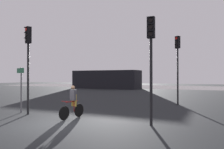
% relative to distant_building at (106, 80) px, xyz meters
% --- Properties ---
extents(ground_plane, '(120.00, 120.00, 0.00)m').
position_rel_distant_building_xyz_m(ground_plane, '(11.02, -27.18, -1.59)').
color(ground_plane, black).
extents(water_strip, '(80.00, 16.00, 0.01)m').
position_rel_distant_building_xyz_m(water_strip, '(11.02, 10.00, -1.59)').
color(water_strip, gray).
rests_on(water_strip, ground).
extents(distant_building, '(11.89, 4.00, 3.18)m').
position_rel_distant_building_xyz_m(distant_building, '(0.00, 0.00, 0.00)').
color(distant_building, black).
rests_on(distant_building, ground).
extents(traffic_light_far_right, '(0.40, 0.42, 5.05)m').
position_rel_distant_building_xyz_m(traffic_light_far_right, '(14.96, -18.15, 1.88)').
color(traffic_light_far_right, black).
rests_on(traffic_light_far_right, ground).
extents(traffic_light_near_left, '(0.39, 0.40, 4.79)m').
position_rel_distant_building_xyz_m(traffic_light_near_left, '(8.18, -25.86, 1.72)').
color(traffic_light_near_left, black).
rests_on(traffic_light_near_left, ground).
extents(traffic_light_near_right, '(0.34, 0.35, 4.59)m').
position_rel_distant_building_xyz_m(traffic_light_near_right, '(14.98, -25.66, 1.59)').
color(traffic_light_near_right, black).
rests_on(traffic_light_near_right, ground).
extents(direction_sign_post, '(1.02, 0.47, 2.60)m').
position_rel_distant_building_xyz_m(direction_sign_post, '(7.39, -25.63, 0.11)').
color(direction_sign_post, slate).
rests_on(direction_sign_post, ground).
extents(cyclist, '(0.47, 1.70, 1.62)m').
position_rel_distant_building_xyz_m(cyclist, '(11.04, -25.72, -0.77)').
color(cyclist, black).
rests_on(cyclist, ground).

